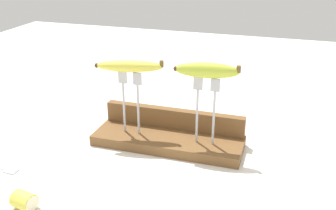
{
  "coord_description": "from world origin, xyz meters",
  "views": [
    {
      "loc": [
        0.31,
        -0.99,
        0.58
      ],
      "look_at": [
        0.0,
        0.0,
        0.13
      ],
      "focal_mm": 42.28,
      "sensor_mm": 36.0,
      "label": 1
    }
  ],
  "objects_px": {
    "banana_raised_right": "(207,70)",
    "fork_stand_left": "(131,97)",
    "banana_raised_left": "(129,66)",
    "banana_chunk_near": "(25,201)",
    "fork_stand_right": "(206,105)"
  },
  "relations": [
    {
      "from": "banana_raised_left",
      "to": "banana_raised_right",
      "type": "xyz_separation_m",
      "value": [
        0.22,
        0.0,
        0.01
      ]
    },
    {
      "from": "fork_stand_right",
      "to": "banana_raised_left",
      "type": "xyz_separation_m",
      "value": [
        -0.22,
        -0.0,
        0.09
      ]
    },
    {
      "from": "fork_stand_right",
      "to": "banana_raised_left",
      "type": "distance_m",
      "value": 0.24
    },
    {
      "from": "fork_stand_right",
      "to": "banana_chunk_near",
      "type": "bearing_deg",
      "value": -131.55
    },
    {
      "from": "banana_raised_left",
      "to": "fork_stand_right",
      "type": "bearing_deg",
      "value": 0.0
    },
    {
      "from": "banana_raised_right",
      "to": "fork_stand_right",
      "type": "bearing_deg",
      "value": 7.24
    },
    {
      "from": "fork_stand_left",
      "to": "banana_raised_right",
      "type": "relative_size",
      "value": 1.06
    },
    {
      "from": "fork_stand_right",
      "to": "banana_raised_right",
      "type": "bearing_deg",
      "value": -172.76
    },
    {
      "from": "banana_raised_left",
      "to": "banana_chunk_near",
      "type": "bearing_deg",
      "value": -106.28
    },
    {
      "from": "banana_raised_right",
      "to": "banana_chunk_near",
      "type": "bearing_deg",
      "value": -131.54
    },
    {
      "from": "banana_raised_right",
      "to": "fork_stand_left",
      "type": "bearing_deg",
      "value": 180.0
    },
    {
      "from": "banana_raised_left",
      "to": "banana_raised_right",
      "type": "bearing_deg",
      "value": 0.0
    },
    {
      "from": "fork_stand_left",
      "to": "fork_stand_right",
      "type": "bearing_deg",
      "value": -0.0
    },
    {
      "from": "fork_stand_left",
      "to": "banana_chunk_near",
      "type": "height_order",
      "value": "fork_stand_left"
    },
    {
      "from": "banana_chunk_near",
      "to": "fork_stand_right",
      "type": "bearing_deg",
      "value": 48.45
    }
  ]
}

